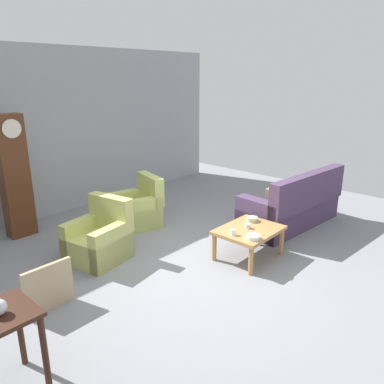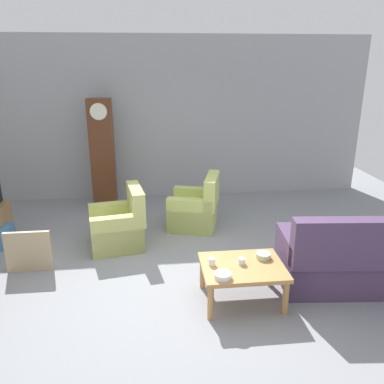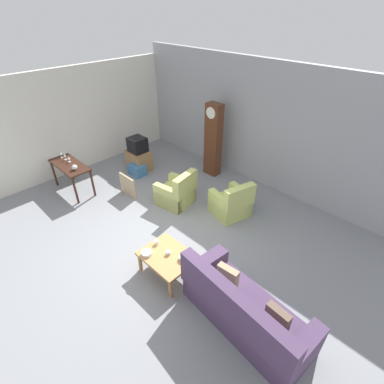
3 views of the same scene
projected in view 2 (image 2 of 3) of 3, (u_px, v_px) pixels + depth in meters
ground_plane at (174, 285)px, 5.03m from camera, size 10.40×10.40×0.00m
garage_door_wall at (161, 119)px, 7.90m from camera, size 8.40×0.16×3.20m
couch_floral at (367, 261)px, 4.89m from camera, size 2.17×1.07×1.04m
armchair_olive_near at (119, 227)px, 6.00m from camera, size 0.91×0.88×0.92m
armchair_olive_far at (196, 210)px, 6.69m from camera, size 0.96×0.94×0.92m
coffee_table_wood at (242, 270)px, 4.59m from camera, size 0.96×0.76×0.47m
grandfather_clock at (103, 154)px, 7.39m from camera, size 0.44×0.30×2.07m
framed_picture_leaning at (28, 252)px, 5.27m from camera, size 0.60×0.05×0.58m
cup_white_porcelain at (212, 262)px, 4.55m from camera, size 0.08×0.08×0.09m
cup_blue_rimmed at (242, 261)px, 4.58m from camera, size 0.08×0.08×0.08m
bowl_white_stacked at (223, 275)px, 4.29m from camera, size 0.19×0.19×0.06m
bowl_shallow_green at (263, 256)px, 4.72m from camera, size 0.18×0.18×0.07m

